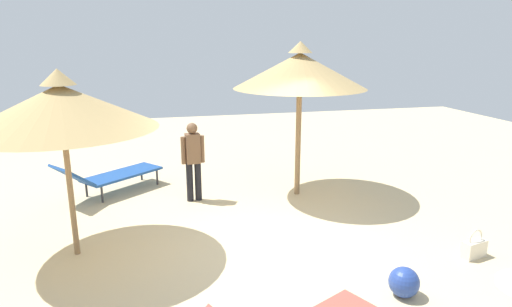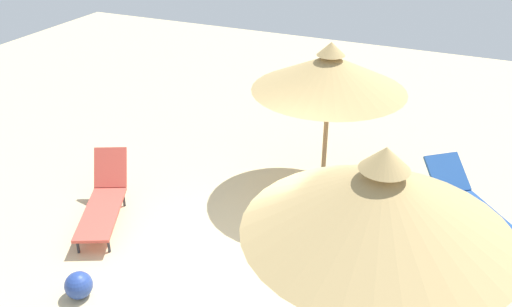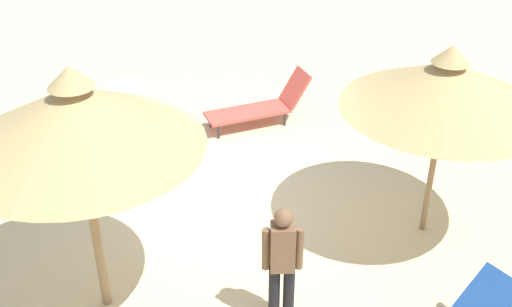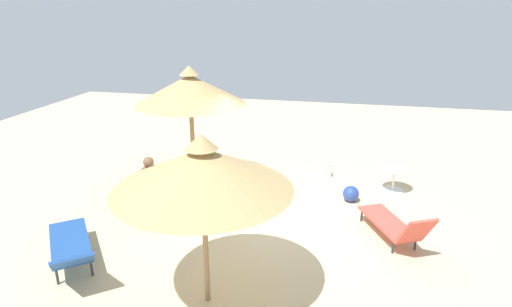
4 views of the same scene
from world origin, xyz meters
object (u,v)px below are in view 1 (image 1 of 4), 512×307
at_px(parasol_umbrella_front, 61,107).
at_px(beach_ball, 404,282).
at_px(handbag, 474,248).
at_px(parasol_umbrella_far_right, 300,71).
at_px(person_standing_edge, 193,158).
at_px(lounge_chair_far_left, 109,175).

height_order(parasol_umbrella_front, beach_ball, parasol_umbrella_front).
bearing_deg(handbag, parasol_umbrella_far_right, 26.87).
relative_size(parasol_umbrella_far_right, beach_ball, 8.07).
relative_size(person_standing_edge, handbag, 3.53).
xyz_separation_m(lounge_chair_far_left, person_standing_edge, (-0.74, -1.64, 0.45)).
distance_m(parasol_umbrella_front, lounge_chair_far_left, 3.13).
bearing_deg(lounge_chair_far_left, person_standing_edge, -114.28).
distance_m(parasol_umbrella_far_right, lounge_chair_far_left, 4.36).
bearing_deg(handbag, beach_ball, 112.44).
xyz_separation_m(parasol_umbrella_front, beach_ball, (-2.14, -4.09, -2.01)).
bearing_deg(beach_ball, lounge_chair_far_left, 39.03).
bearing_deg(beach_ball, handbag, -67.56).
xyz_separation_m(parasol_umbrella_far_right, beach_ball, (-3.84, -0.07, -2.31)).
relative_size(person_standing_edge, beach_ball, 4.11).
relative_size(lounge_chair_far_left, handbag, 4.81).
distance_m(person_standing_edge, handbag, 5.03).
distance_m(parasol_umbrella_front, parasol_umbrella_far_right, 4.37).
distance_m(parasol_umbrella_front, person_standing_edge, 2.96).
bearing_deg(handbag, person_standing_edge, 48.21).
distance_m(lounge_chair_far_left, beach_ball, 6.05).
xyz_separation_m(person_standing_edge, beach_ball, (-3.96, -2.16, -0.69)).
xyz_separation_m(lounge_chair_far_left, handbag, (-4.06, -5.36, -0.28)).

